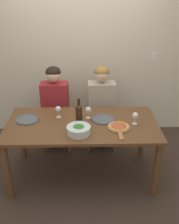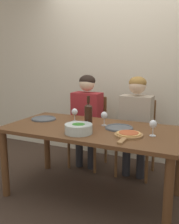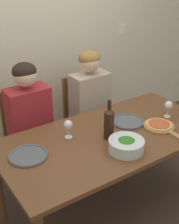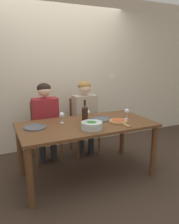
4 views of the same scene
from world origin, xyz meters
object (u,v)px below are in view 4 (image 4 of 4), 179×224
(chair_left, at_px, (45,128))
(pizza_on_board, at_px, (119,121))
(wine_glass_centre, at_px, (88,113))
(broccoli_bowl, at_px, (92,125))
(dinner_plate_right, at_px, (101,119))
(wine_glass_right, at_px, (127,112))
(wine_glass_left, at_px, (62,116))
(chair_right, at_px, (83,123))
(wine_bottle, at_px, (85,114))
(dinner_plate_left, at_px, (35,127))
(person_man, at_px, (85,111))
(person_woman, at_px, (46,115))

(chair_left, distance_m, pizza_on_board, 1.26)
(chair_left, height_order, wine_glass_centre, chair_left)
(broccoli_bowl, height_order, dinner_plate_right, broccoli_bowl)
(wine_glass_centre, bearing_deg, wine_glass_right, -16.53)
(wine_glass_left, bearing_deg, chair_right, 47.96)
(wine_bottle, xyz_separation_m, wine_glass_right, (0.66, -0.01, -0.03))
(dinner_plate_left, bearing_deg, wine_bottle, -10.63)
(pizza_on_board, bearing_deg, person_man, 100.41)
(wine_glass_left, bearing_deg, dinner_plate_left, -170.21)
(person_woman, height_order, pizza_on_board, person_woman)
(wine_bottle, height_order, dinner_plate_left, wine_bottle)
(person_woman, distance_m, dinner_plate_left, 0.64)
(person_man, bearing_deg, wine_glass_right, -63.69)
(chair_left, xyz_separation_m, wine_glass_left, (0.10, -0.63, 0.35))
(person_woman, xyz_separation_m, person_man, (0.67, 0.00, 0.00))
(person_man, xyz_separation_m, pizza_on_board, (0.15, -0.81, 0.02))
(wine_bottle, relative_size, dinner_plate_right, 1.16)
(chair_right, bearing_deg, broccoli_bowl, -106.76)
(person_woman, xyz_separation_m, dinner_plate_left, (-0.27, -0.58, 0.01))
(chair_right, relative_size, wine_bottle, 2.86)
(chair_left, bearing_deg, dinner_plate_right, -47.07)
(person_man, height_order, dinner_plate_right, person_man)
(dinner_plate_left, xyz_separation_m, wine_glass_right, (1.29, -0.12, 0.10))
(wine_glass_centre, bearing_deg, person_woman, 130.74)
(dinner_plate_left, bearing_deg, person_man, 31.69)
(chair_left, distance_m, person_woman, 0.27)
(person_woman, bearing_deg, wine_glass_left, -79.03)
(wine_bottle, bearing_deg, wine_glass_right, -0.53)
(pizza_on_board, bearing_deg, dinner_plate_left, 168.13)
(chair_right, bearing_deg, person_man, -90.00)
(chair_left, relative_size, broccoli_bowl, 3.54)
(chair_right, xyz_separation_m, broccoli_bowl, (-0.31, -1.03, 0.29))
(dinner_plate_right, bearing_deg, wine_glass_centre, 166.17)
(pizza_on_board, relative_size, wine_glass_right, 2.65)
(dinner_plate_right, distance_m, pizza_on_board, 0.28)
(person_man, distance_m, broccoli_bowl, 0.97)
(person_woman, height_order, dinner_plate_left, person_woman)
(chair_right, bearing_deg, person_woman, -170.52)
(wine_bottle, distance_m, dinner_plate_right, 0.34)
(pizza_on_board, distance_m, wine_glass_centre, 0.45)
(person_woman, xyz_separation_m, wine_glass_centre, (0.47, -0.54, 0.11))
(chair_left, distance_m, wine_glass_right, 1.35)
(person_man, bearing_deg, person_woman, 180.00)
(person_man, relative_size, pizza_on_board, 3.10)
(person_woman, height_order, wine_glass_centre, person_woman)
(chair_left, xyz_separation_m, person_man, (0.67, -0.11, 0.24))
(pizza_on_board, bearing_deg, broccoli_bowl, -167.03)
(chair_left, distance_m, wine_glass_left, 0.72)
(chair_right, relative_size, wine_glass_centre, 6.22)
(wine_bottle, height_order, broccoli_bowl, wine_bottle)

